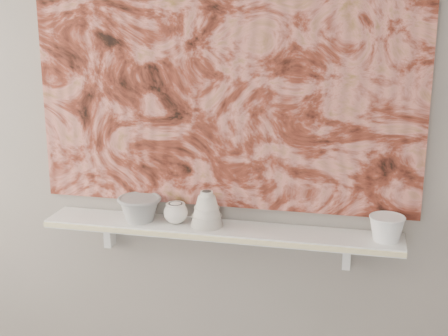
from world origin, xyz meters
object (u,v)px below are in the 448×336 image
(bowl_grey, at_px, (140,208))
(painting, at_px, (224,67))
(cup_cream, at_px, (176,213))
(bell_vessel, at_px, (207,209))
(shelf, at_px, (219,230))
(bowl_white, at_px, (387,228))

(bowl_grey, bearing_deg, painting, 13.84)
(painting, xyz_separation_m, cup_cream, (-0.18, -0.08, -0.57))
(bowl_grey, distance_m, cup_cream, 0.15)
(cup_cream, distance_m, bell_vessel, 0.13)
(bowl_grey, bearing_deg, shelf, 0.00)
(bell_vessel, height_order, bowl_white, bell_vessel)
(shelf, distance_m, bell_vessel, 0.10)
(painting, distance_m, bowl_white, 0.85)
(painting, xyz_separation_m, bowl_grey, (-0.33, -0.08, -0.56))
(bell_vessel, bearing_deg, bowl_grey, 180.00)
(shelf, distance_m, bowl_white, 0.63)
(shelf, height_order, bowl_white, bowl_white)
(painting, distance_m, bowl_grey, 0.65)
(bell_vessel, distance_m, bowl_white, 0.68)
(cup_cream, height_order, bowl_white, bowl_white)
(bowl_grey, relative_size, bell_vessel, 1.24)
(shelf, relative_size, bowl_white, 10.66)
(bell_vessel, bearing_deg, cup_cream, 180.00)
(cup_cream, xyz_separation_m, bell_vessel, (0.13, 0.00, 0.03))
(bowl_grey, xyz_separation_m, cup_cream, (0.15, 0.00, -0.01))
(painting, xyz_separation_m, bell_vessel, (-0.05, -0.08, -0.54))
(shelf, bearing_deg, bell_vessel, 180.00)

